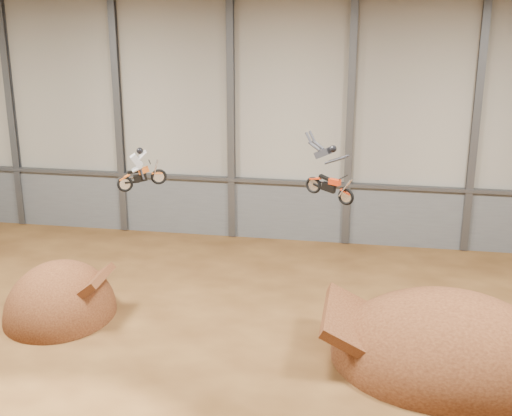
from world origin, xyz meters
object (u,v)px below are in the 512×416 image
Objects in this scene: takeoff_ramp at (61,315)px; landing_ramp at (444,360)px; fmx_rider_b at (329,169)px; fmx_rider_a at (143,166)px.

landing_ramp is at bearing -3.86° from takeoff_ramp.
landing_ramp is 3.16× the size of fmx_rider_b.
fmx_rider_b is (12.05, 0.16, 7.45)m from takeoff_ramp.
fmx_rider_b is at bearing -32.50° from fmx_rider_a.
fmx_rider_b is (8.27, -1.30, 0.60)m from fmx_rider_a.
landing_ramp is 9.08m from fmx_rider_b.
fmx_rider_b reaches higher than takeoff_ramp.
fmx_rider_a is at bearing -165.03° from fmx_rider_b.
landing_ramp is 15.18m from fmx_rider_a.
fmx_rider_b is (-5.02, 1.31, 7.45)m from landing_ramp.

